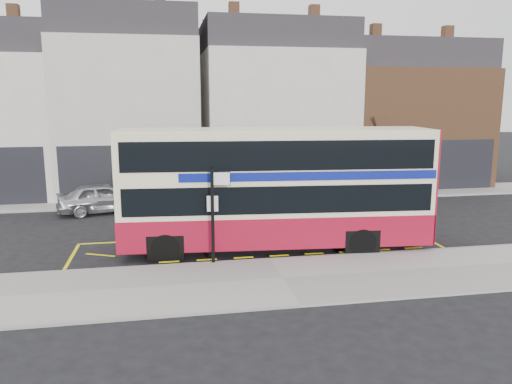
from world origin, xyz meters
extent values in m
plane|color=black|center=(0.00, 0.00, 0.00)|extent=(120.00, 120.00, 0.00)
cube|color=#A29E99|center=(0.00, -2.30, 0.07)|extent=(40.00, 4.00, 0.15)
cube|color=gray|center=(0.00, -0.38, 0.07)|extent=(40.00, 0.15, 0.15)
cube|color=#A29E99|center=(0.00, 11.00, 0.07)|extent=(50.00, 3.00, 0.15)
cube|color=brown|center=(-11.50, 14.00, 10.20)|extent=(0.60, 0.60, 1.20)
cube|color=beige|center=(-5.50, 15.00, 4.50)|extent=(8.00, 8.00, 9.00)
cube|color=#28262B|center=(-5.50, 15.00, 9.90)|extent=(8.00, 7.20, 1.80)
cube|color=brown|center=(-3.50, 14.00, 11.20)|extent=(0.60, 0.60, 1.20)
cube|color=black|center=(-5.50, 11.02, 1.60)|extent=(7.36, 0.06, 3.20)
cube|color=black|center=(-5.50, 11.04, 1.40)|extent=(5.60, 0.04, 2.00)
cube|color=silver|center=(3.50, 15.00, 4.25)|extent=(9.00, 8.00, 8.50)
cube|color=#28262B|center=(3.50, 15.00, 9.40)|extent=(9.00, 7.20, 1.80)
cube|color=brown|center=(0.80, 14.00, 10.70)|extent=(0.60, 0.60, 1.20)
cube|color=brown|center=(5.75, 14.00, 10.70)|extent=(0.60, 0.60, 1.20)
cube|color=#157631|center=(3.50, 11.02, 1.60)|extent=(8.28, 0.06, 3.20)
cube|color=black|center=(3.50, 11.04, 1.40)|extent=(6.30, 0.04, 2.00)
cube|color=brown|center=(12.50, 15.00, 3.75)|extent=(9.00, 8.00, 7.50)
cube|color=#28262B|center=(12.50, 15.00, 8.40)|extent=(9.00, 7.20, 1.80)
cube|color=brown|center=(9.80, 14.00, 9.70)|extent=(0.60, 0.60, 1.20)
cube|color=brown|center=(14.75, 14.00, 9.70)|extent=(0.60, 0.60, 1.20)
cube|color=black|center=(12.50, 11.02, 1.60)|extent=(8.28, 0.06, 3.20)
cube|color=black|center=(12.50, 11.04, 1.40)|extent=(6.30, 0.04, 2.00)
cube|color=beige|center=(0.54, 1.19, 2.48)|extent=(11.64, 3.53, 4.22)
cube|color=maroon|center=(0.54, 1.19, 0.94)|extent=(11.68, 3.57, 1.15)
cube|color=maroon|center=(6.24, 0.72, 2.48)|extent=(0.27, 2.64, 4.22)
cube|color=black|center=(0.54, 1.19, 2.19)|extent=(11.19, 3.55, 0.99)
cube|color=black|center=(0.54, 1.19, 3.75)|extent=(11.19, 3.55, 1.04)
cube|color=navy|center=(1.58, 1.10, 3.02)|extent=(9.36, 3.39, 0.31)
cube|color=black|center=(-5.15, 1.65, 1.93)|extent=(0.25, 2.39, 1.67)
cube|color=black|center=(-5.15, 1.65, 3.75)|extent=(0.25, 2.39, 1.04)
cube|color=black|center=(-5.14, 1.65, 2.92)|extent=(0.20, 1.82, 0.36)
cube|color=beige|center=(0.54, 1.19, 4.53)|extent=(11.63, 3.42, 0.13)
cylinder|color=black|center=(-3.61, 0.34, 0.52)|extent=(1.06, 0.38, 1.04)
cylinder|color=black|center=(-3.41, 2.70, 0.52)|extent=(1.06, 0.38, 1.04)
cylinder|color=black|center=(3.46, -0.24, 0.52)|extent=(1.06, 0.38, 1.04)
cylinder|color=black|center=(3.65, 2.12, 0.52)|extent=(1.06, 0.38, 1.04)
cube|color=black|center=(-2.00, -0.40, 1.77)|extent=(0.12, 0.12, 3.23)
cube|color=white|center=(-1.68, -0.44, 3.06)|extent=(0.58, 0.11, 0.47)
cube|color=white|center=(-1.99, -0.34, 2.20)|extent=(0.38, 0.07, 0.54)
imported|color=#B3B4B8|center=(-6.65, 8.81, 0.76)|extent=(4.78, 2.83, 1.53)
imported|color=#3C3D44|center=(-3.27, 9.59, 0.71)|extent=(4.41, 1.92, 1.41)
imported|color=silver|center=(5.95, 8.81, 0.62)|extent=(4.58, 2.87, 1.24)
cylinder|color=black|center=(8.72, 11.72, 1.10)|extent=(0.24, 0.24, 2.19)
camera|label=1|loc=(-3.52, -16.83, 5.71)|focal=35.00mm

